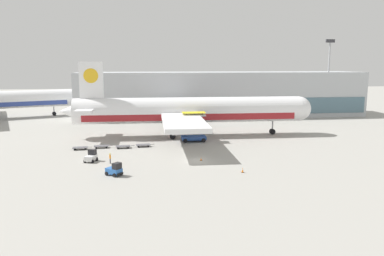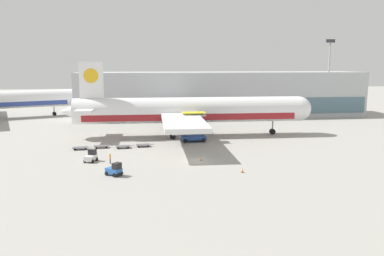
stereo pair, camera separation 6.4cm
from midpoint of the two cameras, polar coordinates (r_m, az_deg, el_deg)
The scene contains 14 objects.
ground_plane at distance 64.87m, azimuth 0.78°, elevation -4.99°, with size 400.00×400.00×0.00m, color #9E9B93.
terminal_building at distance 121.43m, azimuth 4.53°, elevation 5.20°, with size 90.00×18.20×14.00m.
light_mast at distance 125.58m, azimuth 20.11°, elevation 7.94°, with size 2.80×0.50×24.04m.
airplane_main at distance 85.89m, azimuth -0.85°, elevation 2.60°, with size 58.08×48.17×17.00m.
scissor_lift_loader at distance 80.53m, azimuth 0.28°, elevation -0.39°, with size 5.27×3.47×6.31m.
baggage_tug_foreground at distance 57.41m, azimuth -11.68°, elevation -6.25°, with size 2.78×2.68×2.00m.
baggage_tug_mid at distance 66.40m, azimuth -15.08°, elevation -4.21°, with size 2.27×2.76×2.00m.
baggage_dolly_lead at distance 76.21m, azimuth -16.64°, elevation -2.88°, with size 3.75×1.73×0.48m.
baggage_dolly_second at distance 76.57m, azimuth -13.61°, elevation -2.69°, with size 3.75×1.73×0.48m.
baggage_dolly_third at distance 75.48m, azimuth -10.44°, elevation -2.75°, with size 3.75×1.73×0.48m.
baggage_dolly_trail at distance 76.13m, azimuth -7.43°, elevation -2.56°, with size 3.75×1.73×0.48m.
ground_crew_near at distance 64.39m, azimuth -12.35°, elevation -4.40°, with size 0.29×0.56×1.74m.
traffic_cone_near at distance 58.37m, azimuth 7.74°, elevation -6.37°, with size 0.40×0.40×0.78m.
traffic_cone_far at distance 64.88m, azimuth 1.42°, elevation -4.73°, with size 0.40×0.40×0.60m.
Camera 2 is at (-9.03, -62.09, 16.45)m, focal length 35.00 mm.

